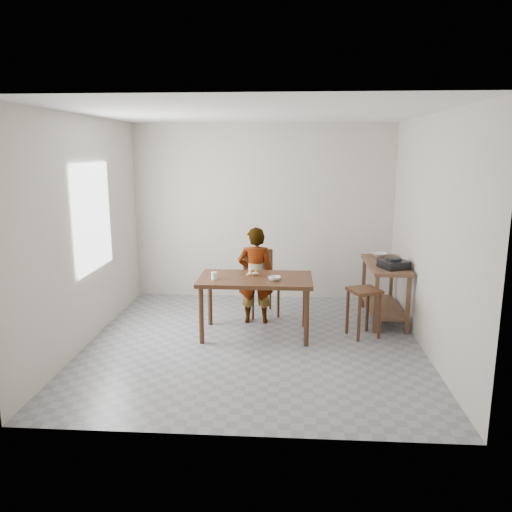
# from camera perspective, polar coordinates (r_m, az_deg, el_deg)

# --- Properties ---
(floor) EXTENTS (4.00, 4.00, 0.04)m
(floor) POSITION_cam_1_polar(r_m,az_deg,el_deg) (6.14, -0.25, -10.13)
(floor) COLOR gray
(floor) RESTS_ON ground
(ceiling) EXTENTS (4.00, 4.00, 0.04)m
(ceiling) POSITION_cam_1_polar(r_m,az_deg,el_deg) (5.70, -0.28, 16.27)
(ceiling) COLOR white
(ceiling) RESTS_ON wall_back
(wall_back) EXTENTS (4.00, 0.04, 2.70)m
(wall_back) POSITION_cam_1_polar(r_m,az_deg,el_deg) (7.76, 0.81, 5.03)
(wall_back) COLOR beige
(wall_back) RESTS_ON ground
(wall_front) EXTENTS (4.00, 0.04, 2.70)m
(wall_front) POSITION_cam_1_polar(r_m,az_deg,el_deg) (3.80, -2.45, -2.46)
(wall_front) COLOR beige
(wall_front) RESTS_ON ground
(wall_left) EXTENTS (0.04, 4.00, 2.70)m
(wall_left) POSITION_cam_1_polar(r_m,az_deg,el_deg) (6.24, -19.11, 2.63)
(wall_left) COLOR beige
(wall_left) RESTS_ON ground
(wall_right) EXTENTS (0.04, 4.00, 2.70)m
(wall_right) POSITION_cam_1_polar(r_m,az_deg,el_deg) (5.97, 19.46, 2.21)
(wall_right) COLOR beige
(wall_right) RESTS_ON ground
(window_pane) EXTENTS (0.02, 1.10, 1.30)m
(window_pane) POSITION_cam_1_polar(r_m,az_deg,el_deg) (6.39, -18.10, 4.26)
(window_pane) COLOR white
(window_pane) RESTS_ON wall_left
(dining_table) EXTENTS (1.40, 0.80, 0.75)m
(dining_table) POSITION_cam_1_polar(r_m,az_deg,el_deg) (6.29, -0.06, -5.77)
(dining_table) COLOR #432514
(dining_table) RESTS_ON floor
(prep_counter) EXTENTS (0.50, 1.20, 0.80)m
(prep_counter) POSITION_cam_1_polar(r_m,az_deg,el_deg) (7.06, 14.43, -3.94)
(prep_counter) COLOR brown
(prep_counter) RESTS_ON floor
(child) EXTENTS (0.49, 0.33, 1.31)m
(child) POSITION_cam_1_polar(r_m,az_deg,el_deg) (6.67, -0.06, -2.23)
(child) COLOR silver
(child) RESTS_ON floor
(dining_chair) EXTENTS (0.56, 0.56, 0.90)m
(dining_chair) POSITION_cam_1_polar(r_m,az_deg,el_deg) (7.05, 0.67, -3.18)
(dining_chair) COLOR #432514
(dining_chair) RESTS_ON floor
(stool) EXTENTS (0.46, 0.46, 0.62)m
(stool) POSITION_cam_1_polar(r_m,az_deg,el_deg) (6.41, 12.17, -6.34)
(stool) COLOR #432514
(stool) RESTS_ON floor
(glass_tumbler) EXTENTS (0.09, 0.09, 0.09)m
(glass_tumbler) POSITION_cam_1_polar(r_m,az_deg,el_deg) (6.11, -4.79, -2.25)
(glass_tumbler) COLOR white
(glass_tumbler) RESTS_ON dining_table
(small_bowl) EXTENTS (0.16, 0.16, 0.05)m
(small_bowl) POSITION_cam_1_polar(r_m,az_deg,el_deg) (6.05, 2.11, -2.57)
(small_bowl) COLOR silver
(small_bowl) RESTS_ON dining_table
(banana) EXTENTS (0.19, 0.16, 0.06)m
(banana) POSITION_cam_1_polar(r_m,az_deg,el_deg) (6.26, -0.41, -2.01)
(banana) COLOR #E1C548
(banana) RESTS_ON dining_table
(serving_bowl) EXTENTS (0.28, 0.28, 0.05)m
(serving_bowl) POSITION_cam_1_polar(r_m,az_deg,el_deg) (7.36, 13.90, 0.15)
(serving_bowl) COLOR silver
(serving_bowl) RESTS_ON prep_counter
(gas_burner) EXTENTS (0.41, 0.41, 0.11)m
(gas_burner) POSITION_cam_1_polar(r_m,az_deg,el_deg) (6.68, 15.48, -0.90)
(gas_burner) COLOR black
(gas_burner) RESTS_ON prep_counter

